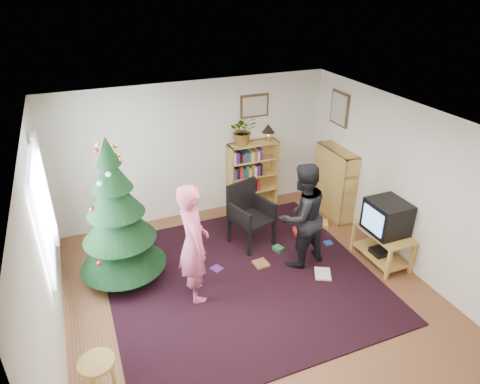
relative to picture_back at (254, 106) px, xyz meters
name	(u,v)px	position (x,y,z in m)	size (l,w,h in m)	color
floor	(249,291)	(-1.15, -2.48, -1.95)	(5.00, 5.00, 0.00)	brown
ceiling	(251,125)	(-1.15, -2.48, 0.55)	(5.00, 5.00, 0.00)	white
wall_back	(195,151)	(-1.15, 0.02, -0.70)	(5.00, 0.02, 2.50)	silver
wall_front	(371,359)	(-1.15, -4.97, -0.70)	(5.00, 0.02, 2.50)	silver
wall_left	(44,260)	(-3.65, -2.48, -0.70)	(0.02, 5.00, 2.50)	silver
wall_right	(402,185)	(1.35, -2.48, -0.70)	(0.02, 5.00, 2.50)	silver
rug	(241,278)	(-1.15, -2.17, -1.94)	(3.80, 3.60, 0.02)	black
window_pane	(42,215)	(-3.62, -1.88, -0.45)	(0.04, 1.20, 1.40)	silver
curtain	(46,190)	(-3.58, -1.18, -0.45)	(0.06, 0.35, 1.60)	white
picture_back	(254,106)	(0.00, 0.00, 0.00)	(0.55, 0.03, 0.42)	#4C3319
picture_right	(340,109)	(1.33, -0.73, 0.00)	(0.03, 0.50, 0.60)	#4C3319
christmas_tree	(118,224)	(-2.74, -1.47, -1.01)	(1.24, 1.24, 2.25)	#3F2816
bookshelf_back	(253,174)	(-0.07, -0.14, -1.29)	(0.95, 0.30, 1.30)	#BC9343
bookshelf_right	(335,182)	(1.19, -1.01, -1.29)	(0.30, 0.95, 1.30)	#BC9343
tv_stand	(382,243)	(1.07, -2.58, -1.62)	(0.51, 0.91, 0.55)	#BC9343
crt_tv	(387,217)	(1.07, -2.58, -1.15)	(0.54, 0.58, 0.51)	black
armchair	(249,211)	(-0.64, -1.25, -1.37)	(0.73, 0.74, 1.07)	black
stool	(98,371)	(-3.29, -3.53, -1.47)	(0.37, 0.37, 0.62)	#BC9343
person_standing	(193,243)	(-1.87, -2.25, -1.08)	(0.64, 0.42, 1.74)	#C04C6D
person_by_chair	(302,216)	(-0.15, -2.13, -1.10)	(0.82, 0.64, 1.69)	black
potted_plant	(243,130)	(-0.27, -0.14, -0.38)	(0.48, 0.42, 0.54)	gray
table_lamp	(268,130)	(0.23, -0.14, -0.43)	(0.24, 0.24, 0.32)	#A57F33
floor_clutter	(291,249)	(-0.12, -1.83, -1.91)	(2.40, 1.45, 0.08)	#A51E19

